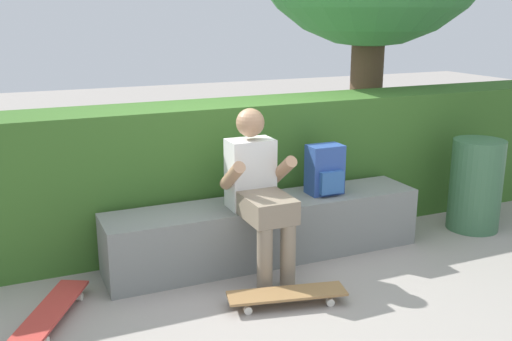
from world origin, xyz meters
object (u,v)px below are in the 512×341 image
Objects in this scene: skateboard_near_person at (287,294)px; skateboard_beside_bench at (52,310)px; trash_bin at (476,185)px; backpack_on_bench at (325,170)px; bench_main at (267,230)px; person_skater at (258,187)px.

skateboard_beside_bench is (-1.46, 0.41, 0.00)m from skateboard_near_person.
backpack_on_bench is at bearing 174.54° from trash_bin.
bench_main is at bearing 12.03° from skateboard_beside_bench.
backpack_on_bench is (0.71, 0.75, 0.60)m from skateboard_near_person.
bench_main reaches higher than skateboard_near_person.
bench_main reaches higher than skateboard_beside_bench.
backpack_on_bench is at bearing 46.57° from skateboard_near_person.
backpack_on_bench is at bearing -1.05° from bench_main.
skateboard_near_person is 1.20m from backpack_on_bench.
person_skater is at bearing -127.79° from bench_main.
person_skater reaches higher than backpack_on_bench.
skateboard_near_person is 2.06× the size of backpack_on_bench.
person_skater reaches higher than skateboard_beside_bench.
trash_bin reaches higher than skateboard_beside_bench.
backpack_on_bench is (2.18, 0.35, 0.60)m from skateboard_beside_bench.
person_skater is at bearing 5.18° from skateboard_beside_bench.
skateboard_near_person is at bearing -104.81° from bench_main.
person_skater reaches higher than bench_main.
person_skater is 2.17m from trash_bin.
backpack_on_bench is (0.68, 0.21, 0.00)m from person_skater.
skateboard_beside_bench is at bearing -167.97° from bench_main.
person_skater is at bearing 86.66° from skateboard_near_person.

